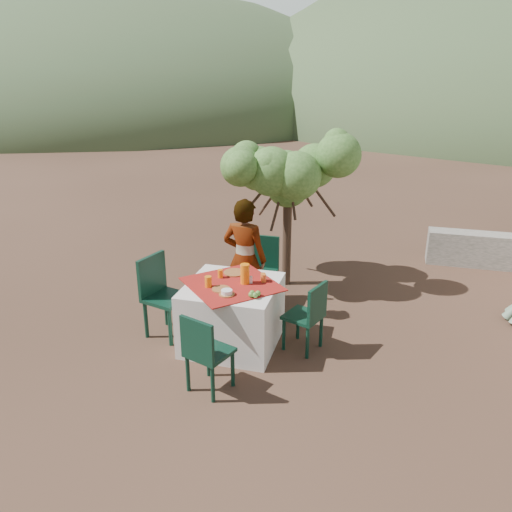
# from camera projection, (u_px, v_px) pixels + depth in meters

# --- Properties ---
(ground) EXTENTS (160.00, 160.00, 0.00)m
(ground) POSITION_uv_depth(u_px,v_px,m) (234.00, 343.00, 5.88)
(ground) COLOR #3A241A
(ground) RESTS_ON ground
(table) EXTENTS (1.30, 1.30, 0.76)m
(table) POSITION_uv_depth(u_px,v_px,m) (232.00, 314.00, 5.75)
(table) COLOR white
(table) RESTS_ON ground
(chair_far) EXTENTS (0.43, 0.43, 0.93)m
(chair_far) POSITION_uv_depth(u_px,v_px,m) (261.00, 267.00, 6.73)
(chair_far) COLOR black
(chair_far) RESTS_ON ground
(chair_near) EXTENTS (0.50, 0.50, 0.85)m
(chair_near) POSITION_uv_depth(u_px,v_px,m) (205.00, 351.00, 4.83)
(chair_near) COLOR black
(chair_near) RESTS_ON ground
(chair_left) EXTENTS (0.56, 0.56, 0.99)m
(chair_left) POSITION_uv_depth(u_px,v_px,m) (161.00, 292.00, 5.92)
(chair_left) COLOR black
(chair_left) RESTS_ON ground
(chair_right) EXTENTS (0.49, 0.49, 0.83)m
(chair_right) POSITION_uv_depth(u_px,v_px,m) (309.00, 314.00, 5.58)
(chair_right) COLOR black
(chair_right) RESTS_ON ground
(person) EXTENTS (0.61, 0.43, 1.57)m
(person) POSITION_uv_depth(u_px,v_px,m) (245.00, 259.00, 6.27)
(person) COLOR #8C6651
(person) RESTS_ON ground
(shrub_tree) EXTENTS (1.69, 1.66, 1.99)m
(shrub_tree) POSITION_uv_depth(u_px,v_px,m) (293.00, 179.00, 6.98)
(shrub_tree) COLOR #412920
(shrub_tree) RESTS_ON ground
(stone_wall) EXTENTS (2.60, 0.35, 0.55)m
(stone_wall) POSITION_uv_depth(u_px,v_px,m) (512.00, 252.00, 7.97)
(stone_wall) COLOR gray
(stone_wall) RESTS_ON ground
(hill_near_left) EXTENTS (40.00, 40.00, 16.00)m
(hill_near_left) POSITION_uv_depth(u_px,v_px,m) (126.00, 111.00, 37.36)
(hill_near_left) COLOR #3B4F2C
(hill_near_left) RESTS_ON ground
(hill_far_center) EXTENTS (60.00, 60.00, 24.00)m
(hill_far_center) POSITION_uv_depth(u_px,v_px,m) (344.00, 97.00, 53.77)
(hill_far_center) COLOR slate
(hill_far_center) RESTS_ON ground
(plate_far) EXTENTS (0.26, 0.26, 0.01)m
(plate_far) POSITION_uv_depth(u_px,v_px,m) (235.00, 272.00, 5.90)
(plate_far) COLOR brown
(plate_far) RESTS_ON table
(plate_near) EXTENTS (0.20, 0.20, 0.01)m
(plate_near) POSITION_uv_depth(u_px,v_px,m) (221.00, 289.00, 5.46)
(plate_near) COLOR brown
(plate_near) RESTS_ON table
(glass_far) EXTENTS (0.06, 0.06, 0.10)m
(glass_far) POSITION_uv_depth(u_px,v_px,m) (220.00, 274.00, 5.76)
(glass_far) COLOR orange
(glass_far) RESTS_ON table
(glass_near) EXTENTS (0.08, 0.08, 0.12)m
(glass_near) POSITION_uv_depth(u_px,v_px,m) (208.00, 282.00, 5.51)
(glass_near) COLOR orange
(glass_near) RESTS_ON table
(juice_pitcher) EXTENTS (0.10, 0.10, 0.23)m
(juice_pitcher) POSITION_uv_depth(u_px,v_px,m) (245.00, 274.00, 5.59)
(juice_pitcher) COLOR orange
(juice_pitcher) RESTS_ON table
(bowl_plate) EXTENTS (0.17, 0.17, 0.01)m
(bowl_plate) POSITION_uv_depth(u_px,v_px,m) (227.00, 294.00, 5.34)
(bowl_plate) COLOR brown
(bowl_plate) RESTS_ON table
(white_bowl) EXTENTS (0.12, 0.12, 0.05)m
(white_bowl) POSITION_uv_depth(u_px,v_px,m) (227.00, 292.00, 5.33)
(white_bowl) COLOR white
(white_bowl) RESTS_ON bowl_plate
(jar_left) EXTENTS (0.06, 0.06, 0.09)m
(jar_left) POSITION_uv_depth(u_px,v_px,m) (264.00, 278.00, 5.65)
(jar_left) COLOR orange
(jar_left) RESTS_ON table
(jar_right) EXTENTS (0.06, 0.06, 0.09)m
(jar_right) POSITION_uv_depth(u_px,v_px,m) (263.00, 277.00, 5.68)
(jar_right) COLOR orange
(jar_right) RESTS_ON table
(napkin_holder) EXTENTS (0.07, 0.06, 0.08)m
(napkin_holder) POSITION_uv_depth(u_px,v_px,m) (250.00, 280.00, 5.62)
(napkin_holder) COLOR white
(napkin_holder) RESTS_ON table
(fruit_cluster) EXTENTS (0.12, 0.11, 0.06)m
(fruit_cluster) POSITION_uv_depth(u_px,v_px,m) (254.00, 294.00, 5.29)
(fruit_cluster) COLOR #5B9134
(fruit_cluster) RESTS_ON table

